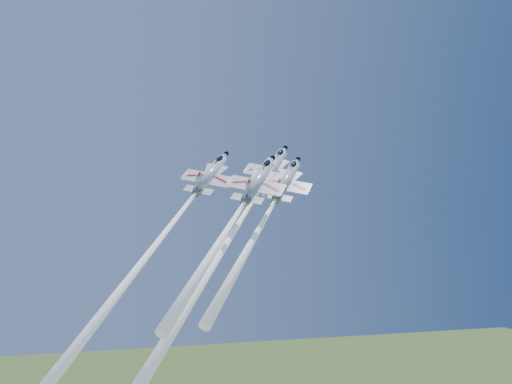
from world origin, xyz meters
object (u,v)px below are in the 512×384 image
object	(u,v)px
jet_lead	(231,236)
jet_slot	(232,222)
jet_left	(156,245)
jet_right	(264,221)

from	to	relation	value
jet_lead	jet_slot	distance (m)	6.41
jet_lead	jet_left	world-z (taller)	jet_lead
jet_lead	jet_right	world-z (taller)	jet_lead
jet_lead	jet_right	distance (m)	5.34
jet_slot	jet_lead	bearing A→B (deg)	109.40
jet_left	jet_slot	distance (m)	11.91
jet_slot	jet_right	bearing A→B (deg)	70.66
jet_left	jet_right	world-z (taller)	jet_left
jet_lead	jet_slot	bearing A→B (deg)	-70.60
jet_right	jet_lead	bearing A→B (deg)	-161.17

